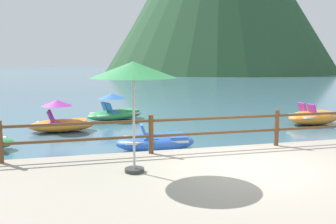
{
  "coord_description": "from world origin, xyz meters",
  "views": [
    {
      "loc": [
        -3.58,
        -7.31,
        2.7
      ],
      "look_at": [
        -0.38,
        5.0,
        0.9
      ],
      "focal_mm": 40.67,
      "sensor_mm": 36.0,
      "label": 1
    }
  ],
  "objects": [
    {
      "name": "pedal_boat_3",
      "position": [
        -1.68,
        9.34,
        0.37
      ],
      "size": [
        2.82,
        2.04,
        1.18
      ],
      "color": "green",
      "rests_on": "ground"
    },
    {
      "name": "promenade_dock",
      "position": [
        0.0,
        -2.2,
        0.2
      ],
      "size": [
        28.0,
        8.0,
        0.4
      ],
      "primitive_type": "cube",
      "color": "#A39989",
      "rests_on": "ground"
    },
    {
      "name": "dock_railing",
      "position": [
        -0.0,
        1.55,
        0.97
      ],
      "size": [
        23.92,
        0.12,
        0.95
      ],
      "color": "brown",
      "rests_on": "promenade_dock"
    },
    {
      "name": "ground_plane",
      "position": [
        0.0,
        40.0,
        0.0
      ],
      "size": [
        200.0,
        200.0,
        0.0
      ],
      "primitive_type": "plane",
      "color": "#477084"
    },
    {
      "name": "pedal_boat_1",
      "position": [
        6.1,
        6.13,
        0.3
      ],
      "size": [
        2.43,
        1.67,
        0.9
      ],
      "color": "orange",
      "rests_on": "ground"
    },
    {
      "name": "pedal_boat_2",
      "position": [
        -1.19,
        3.32,
        0.28
      ],
      "size": [
        2.41,
        1.45,
        0.86
      ],
      "color": "blue",
      "rests_on": "ground"
    },
    {
      "name": "pedal_boat_4",
      "position": [
        -3.93,
        7.17,
        0.38
      ],
      "size": [
        2.39,
        1.26,
        1.18
      ],
      "color": "orange",
      "rests_on": "ground"
    },
    {
      "name": "beach_umbrella",
      "position": [
        -2.35,
        0.13,
        2.45
      ],
      "size": [
        1.7,
        1.7,
        2.24
      ],
      "color": "#B2B2B7",
      "rests_on": "promenade_dock"
    }
  ]
}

